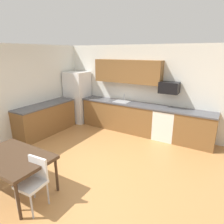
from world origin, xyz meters
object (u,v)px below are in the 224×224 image
refrigerator (78,97)px  chair_near_table (34,179)px  dining_table (13,159)px  microwave (169,88)px  oven_range (165,124)px

refrigerator → chair_near_table: 4.29m
dining_table → chair_near_table: bearing=-4.9°
refrigerator → dining_table: size_ratio=1.29×
microwave → chair_near_table: 4.13m
microwave → chair_near_table: bearing=-105.3°
dining_table → microwave: bearing=66.4°
oven_range → chair_near_table: size_ratio=1.07×
refrigerator → dining_table: (1.56, -3.63, -0.24)m
refrigerator → microwave: refrigerator is taller
dining_table → oven_range: bearing=65.9°
dining_table → refrigerator: bearing=113.3°
refrigerator → microwave: bearing=3.2°
oven_range → dining_table: oven_range is taller
microwave → dining_table: bearing=-113.6°
microwave → chair_near_table: (-1.06, -3.86, -1.01)m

